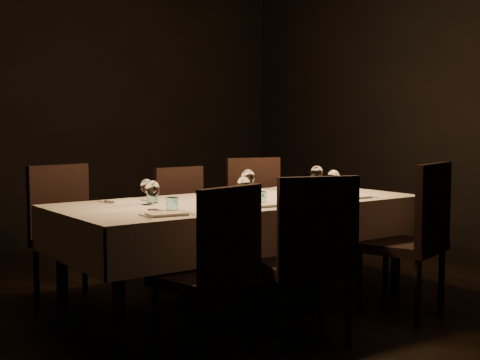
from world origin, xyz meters
TOP-DOWN VIEW (x-y plane):
  - room at (0.00, 0.00)m, footprint 5.01×6.01m
  - dining_table at (0.00, 0.00)m, footprint 2.52×1.12m
  - chair_near_left at (-0.69, -0.73)m, footprint 0.55×0.55m
  - place_setting_near_left at (-0.74, -0.22)m, footprint 0.34×0.40m
  - chair_near_center at (-0.13, -0.86)m, footprint 0.60×0.60m
  - place_setting_near_center at (-0.05, -0.22)m, footprint 0.32×0.40m
  - chair_near_right at (0.85, -0.81)m, footprint 0.61×0.61m
  - place_setting_near_right at (0.77, -0.22)m, footprint 0.34×0.41m
  - chair_far_left at (-0.90, 0.85)m, footprint 0.54×0.54m
  - place_setting_far_left at (-0.65, 0.22)m, footprint 0.31×0.40m
  - chair_far_center at (0.05, 0.79)m, footprint 0.48×0.48m
  - place_setting_far_center at (0.16, 0.22)m, footprint 0.37×0.42m
  - chair_far_right at (0.73, 0.74)m, footprint 0.59×0.59m
  - place_setting_far_right at (0.82, 0.22)m, footprint 0.37×0.42m

SIDE VIEW (x-z plane):
  - chair_far_center at x=0.05m, z-range 0.05..0.99m
  - chair_near_left at x=-0.69m, z-range 0.05..1.01m
  - chair_far_left at x=-0.90m, z-range 0.05..1.04m
  - chair_far_right at x=0.73m, z-range 0.05..1.04m
  - chair_near_center at x=-0.13m, z-range 0.05..1.04m
  - chair_near_right at x=0.85m, z-range 0.05..1.08m
  - dining_table at x=0.00m, z-range 0.31..1.07m
  - place_setting_far_left at x=-0.65m, z-range 0.74..0.91m
  - place_setting_near_center at x=-0.05m, z-range 0.74..0.92m
  - place_setting_near_left at x=-0.74m, z-range 0.74..0.92m
  - place_setting_near_right at x=0.77m, z-range 0.74..0.93m
  - place_setting_far_center at x=0.16m, z-range 0.74..0.94m
  - place_setting_far_right at x=0.82m, z-range 0.74..0.94m
  - room at x=0.00m, z-range -0.01..3.01m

